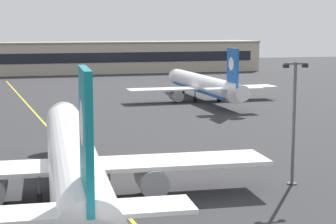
# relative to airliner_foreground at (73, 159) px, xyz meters

# --- Properties ---
(taxiway_centreline) EXTENTS (13.09, 179.57, 0.01)m
(taxiway_centreline) POSITION_rel_airliner_foreground_xyz_m (1.88, 16.05, -3.37)
(taxiway_centreline) COLOR yellow
(taxiway_centreline) RESTS_ON ground
(airliner_foreground) EXTENTS (32.24, 41.52, 11.65)m
(airliner_foreground) POSITION_rel_airliner_foreground_xyz_m (0.00, 0.00, 0.00)
(airliner_foreground) COLOR white
(airliner_foreground) RESTS_ON ground
(airliner_background) EXTENTS (27.95, 36.14, 10.17)m
(airliner_background) POSITION_rel_airliner_foreground_xyz_m (30.05, 55.92, -0.43)
(airliner_background) COLOR white
(airliner_background) RESTS_ON ground
(apron_lamp_post) EXTENTS (2.24, 0.90, 10.69)m
(apron_lamp_post) POSITION_rel_airliner_foreground_xyz_m (19.01, 0.01, 2.26)
(apron_lamp_post) COLOR #515156
(apron_lamp_post) RESTS_ON ground
(safety_cone_by_nose_gear) EXTENTS (0.44, 0.44, 0.55)m
(safety_cone_by_nose_gear) POSITION_rel_airliner_foreground_xyz_m (1.09, 15.65, -3.11)
(safety_cone_by_nose_gear) COLOR orange
(safety_cone_by_nose_gear) RESTS_ON ground
(terminal_building) EXTENTS (144.90, 12.40, 8.98)m
(terminal_building) POSITION_rel_airliner_foreground_xyz_m (-2.84, 125.53, 1.13)
(terminal_building) COLOR #B2A893
(terminal_building) RESTS_ON ground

